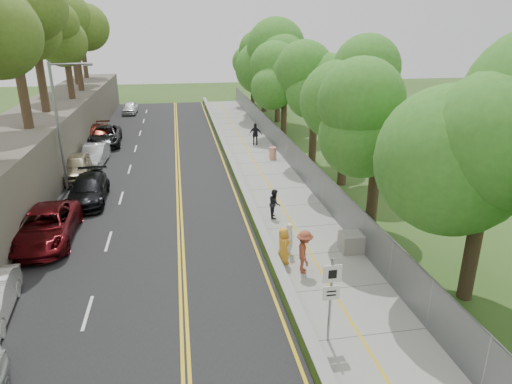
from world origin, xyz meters
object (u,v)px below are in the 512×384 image
signpost (331,291)px  painter_0 (283,246)px  streetlight (61,119)px  concrete_block (354,242)px  person_far (255,134)px  car_2 (45,227)px  construction_barrel (273,153)px

signpost → painter_0: size_ratio=1.82×
streetlight → signpost: bearing=-55.9°
concrete_block → person_far: person_far is taller
streetlight → car_2: size_ratio=1.38×
car_2 → person_far: 21.53m
car_2 → painter_0: bearing=-21.6°
signpost → car_2: (-11.18, 9.47, -1.12)m
streetlight → construction_barrel: size_ratio=8.50×
car_2 → concrete_block: bearing=-14.7°
signpost → person_far: 26.53m
concrete_block → person_far: 20.46m
signpost → concrete_block: (3.25, 6.02, -1.48)m
painter_0 → construction_barrel: bearing=-18.5°
signpost → person_far: size_ratio=1.61×
signpost → construction_barrel: size_ratio=3.29×
painter_0 → person_far: 21.14m
signpost → car_2: bearing=139.7°
construction_barrel → person_far: person_far is taller
person_far → signpost: bearing=93.9°
concrete_block → signpost: bearing=-118.4°
concrete_block → painter_0: (-3.55, -0.58, 0.41)m
car_2 → painter_0: 11.61m
construction_barrel → person_far: (-0.59, 4.57, 0.49)m
signpost → construction_barrel: (2.67, 21.87, -1.44)m
painter_0 → signpost: bearing=174.9°
streetlight → painter_0: streetlight is taller
streetlight → concrete_block: bearing=-36.7°
concrete_block → person_far: (-1.18, 20.42, 0.52)m
person_far → concrete_block: bearing=101.7°
streetlight → signpost: (11.51, -17.02, -2.68)m
car_2 → person_far: bearing=50.7°
streetlight → painter_0: 16.55m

